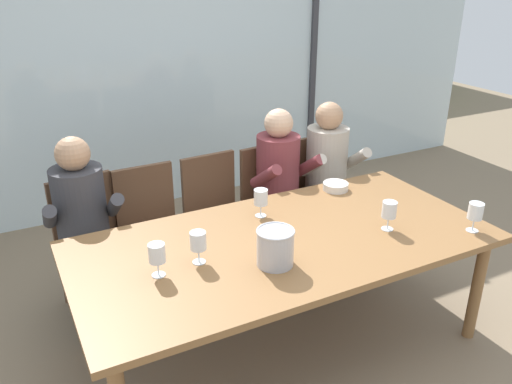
# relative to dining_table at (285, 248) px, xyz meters

# --- Properties ---
(ground) EXTENTS (14.00, 14.00, 0.00)m
(ground) POSITION_rel_dining_table_xyz_m (0.00, 1.00, -0.67)
(ground) COLOR #847056
(window_glass_panel) EXTENTS (7.55, 0.03, 2.60)m
(window_glass_panel) POSITION_rel_dining_table_xyz_m (0.00, 2.38, 0.63)
(window_glass_panel) COLOR silver
(window_glass_panel) RESTS_ON ground
(window_mullion_right) EXTENTS (0.06, 0.06, 2.60)m
(window_mullion_right) POSITION_rel_dining_table_xyz_m (1.70, 2.36, 0.63)
(window_mullion_right) COLOR #38383D
(window_mullion_right) RESTS_ON ground
(hillside_vineyard) EXTENTS (13.55, 2.40, 2.12)m
(hillside_vineyard) POSITION_rel_dining_table_xyz_m (0.00, 6.46, 0.39)
(hillside_vineyard) COLOR #568942
(hillside_vineyard) RESTS_ON ground
(dining_table) EXTENTS (2.35, 1.14, 0.73)m
(dining_table) POSITION_rel_dining_table_xyz_m (0.00, 0.00, 0.00)
(dining_table) COLOR olive
(dining_table) RESTS_ON ground
(chair_near_curtain) EXTENTS (0.49, 0.49, 0.89)m
(chair_near_curtain) POSITION_rel_dining_table_xyz_m (-0.90, 0.98, -0.15)
(chair_near_curtain) COLOR brown
(chair_near_curtain) RESTS_ON ground
(chair_left_of_center) EXTENTS (0.45, 0.45, 0.89)m
(chair_left_of_center) POSITION_rel_dining_table_xyz_m (-0.49, 0.98, -0.15)
(chair_left_of_center) COLOR brown
(chair_left_of_center) RESTS_ON ground
(chair_center) EXTENTS (0.47, 0.47, 0.89)m
(chair_center) POSITION_rel_dining_table_xyz_m (-0.00, 0.99, -0.15)
(chair_center) COLOR brown
(chair_center) RESTS_ON ground
(chair_right_of_center) EXTENTS (0.48, 0.48, 0.89)m
(chair_right_of_center) POSITION_rel_dining_table_xyz_m (0.47, 0.99, -0.15)
(chair_right_of_center) COLOR brown
(chair_right_of_center) RESTS_ON ground
(chair_near_window_right) EXTENTS (0.44, 0.44, 0.89)m
(chair_near_window_right) POSITION_rel_dining_table_xyz_m (0.90, 0.99, -0.15)
(chair_near_window_right) COLOR brown
(chair_near_window_right) RESTS_ON ground
(person_charcoal_jacket) EXTENTS (0.47, 0.62, 1.21)m
(person_charcoal_jacket) POSITION_rel_dining_table_xyz_m (-0.95, 0.84, 0.02)
(person_charcoal_jacket) COLOR #38383D
(person_charcoal_jacket) RESTS_ON ground
(person_maroon_top) EXTENTS (0.49, 0.63, 1.21)m
(person_maroon_top) POSITION_rel_dining_table_xyz_m (0.49, 0.84, 0.02)
(person_maroon_top) COLOR brown
(person_maroon_top) RESTS_ON ground
(person_beige_jumper) EXTENTS (0.49, 0.63, 1.21)m
(person_beige_jumper) POSITION_rel_dining_table_xyz_m (0.91, 0.84, 0.02)
(person_beige_jumper) COLOR #B7AD9E
(person_beige_jumper) RESTS_ON ground
(ice_bucket_primary) EXTENTS (0.20, 0.20, 0.20)m
(ice_bucket_primary) POSITION_rel_dining_table_xyz_m (-0.18, -0.21, 0.16)
(ice_bucket_primary) COLOR #B7B7BC
(ice_bucket_primary) RESTS_ON dining_table
(tasting_bowl) EXTENTS (0.17, 0.17, 0.05)m
(tasting_bowl) POSITION_rel_dining_table_xyz_m (0.66, 0.44, 0.09)
(tasting_bowl) COLOR silver
(tasting_bowl) RESTS_ON dining_table
(wine_glass_by_left_taster) EXTENTS (0.08, 0.08, 0.17)m
(wine_glass_by_left_taster) POSITION_rel_dining_table_xyz_m (-0.74, -0.04, 0.18)
(wine_glass_by_left_taster) COLOR silver
(wine_glass_by_left_taster) RESTS_ON dining_table
(wine_glass_near_bucket) EXTENTS (0.08, 0.08, 0.17)m
(wine_glass_near_bucket) POSITION_rel_dining_table_xyz_m (1.01, -0.41, 0.18)
(wine_glass_near_bucket) COLOR silver
(wine_glass_near_bucket) RESTS_ON dining_table
(wine_glass_center_pour) EXTENTS (0.08, 0.08, 0.17)m
(wine_glass_center_pour) POSITION_rel_dining_table_xyz_m (0.02, 0.32, 0.18)
(wine_glass_center_pour) COLOR silver
(wine_glass_center_pour) RESTS_ON dining_table
(wine_glass_by_right_taster) EXTENTS (0.08, 0.08, 0.17)m
(wine_glass_by_right_taster) POSITION_rel_dining_table_xyz_m (-0.52, -0.01, 0.18)
(wine_glass_by_right_taster) COLOR silver
(wine_glass_by_right_taster) RESTS_ON dining_table
(wine_glass_spare_empty) EXTENTS (0.08, 0.08, 0.17)m
(wine_glass_spare_empty) POSITION_rel_dining_table_xyz_m (0.59, -0.17, 0.18)
(wine_glass_spare_empty) COLOR silver
(wine_glass_spare_empty) RESTS_ON dining_table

